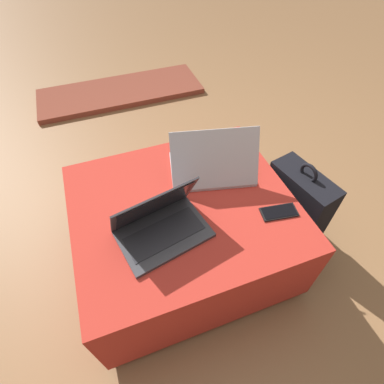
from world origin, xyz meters
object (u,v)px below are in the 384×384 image
(laptop_near, at_px, (160,224))
(laptop_far, at_px, (212,165))
(cell_phone, at_px, (279,212))
(backpack, at_px, (296,207))

(laptop_near, distance_m, laptop_far, 0.39)
(laptop_near, bearing_deg, laptop_far, 24.24)
(laptop_far, distance_m, cell_phone, 0.36)
(laptop_far, xyz_separation_m, backpack, (0.41, -0.18, -0.27))
(laptop_far, xyz_separation_m, cell_phone, (0.17, -0.31, -0.05))
(laptop_near, relative_size, cell_phone, 2.37)
(laptop_far, height_order, backpack, laptop_far)
(backpack, bearing_deg, laptop_near, 81.41)
(laptop_near, xyz_separation_m, laptop_far, (0.31, 0.23, 0.01))
(cell_phone, relative_size, backpack, 0.31)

